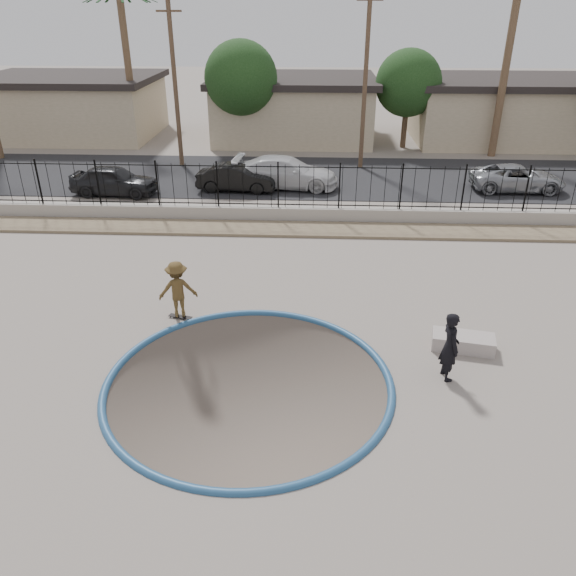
% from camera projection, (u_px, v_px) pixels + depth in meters
% --- Properties ---
extents(ground, '(120.00, 120.00, 2.20)m').
position_uv_depth(ground, '(281.00, 230.00, 25.62)').
color(ground, slate).
rests_on(ground, ground).
extents(bowl_pit, '(6.84, 6.84, 1.80)m').
position_uv_depth(bowl_pit, '(249.00, 383.00, 13.57)').
color(bowl_pit, brown).
rests_on(bowl_pit, ground).
extents(coping_ring, '(7.04, 7.04, 0.20)m').
position_uv_depth(coping_ring, '(249.00, 383.00, 13.57)').
color(coping_ring, navy).
rests_on(coping_ring, ground).
extents(rock_strip, '(42.00, 1.60, 0.11)m').
position_uv_depth(rock_strip, '(277.00, 229.00, 22.61)').
color(rock_strip, '#877558').
rests_on(rock_strip, ground).
extents(retaining_wall, '(42.00, 0.45, 0.60)m').
position_uv_depth(retaining_wall, '(278.00, 214.00, 23.47)').
color(retaining_wall, gray).
rests_on(retaining_wall, ground).
extents(fence, '(40.00, 0.04, 1.80)m').
position_uv_depth(fence, '(278.00, 186.00, 22.93)').
color(fence, black).
rests_on(fence, retaining_wall).
extents(street, '(90.00, 8.00, 0.04)m').
position_uv_depth(street, '(286.00, 176.00, 29.56)').
color(street, black).
rests_on(street, ground).
extents(house_west, '(11.60, 8.60, 3.90)m').
position_uv_depth(house_west, '(71.00, 105.00, 37.76)').
color(house_west, tan).
rests_on(house_west, ground).
extents(house_center, '(10.60, 8.60, 3.90)m').
position_uv_depth(house_center, '(294.00, 107.00, 37.11)').
color(house_center, tan).
rests_on(house_center, ground).
extents(house_east, '(12.60, 8.60, 3.90)m').
position_uv_depth(house_east, '(508.00, 109.00, 36.51)').
color(house_east, tan).
rests_on(house_east, ground).
extents(palm_mid, '(2.30, 2.30, 9.30)m').
position_uv_depth(palm_mid, '(124.00, 30.00, 33.17)').
color(palm_mid, brown).
rests_on(palm_mid, ground).
extents(palm_right, '(2.30, 2.30, 10.30)m').
position_uv_depth(palm_right, '(514.00, 20.00, 30.15)').
color(palm_right, brown).
rests_on(palm_right, ground).
extents(utility_pole_left, '(1.70, 0.24, 9.00)m').
position_uv_depth(utility_pole_left, '(174.00, 77.00, 29.46)').
color(utility_pole_left, '#473323').
rests_on(utility_pole_left, ground).
extents(utility_pole_mid, '(1.70, 0.24, 9.50)m').
position_uv_depth(utility_pole_mid, '(366.00, 73.00, 28.91)').
color(utility_pole_mid, '#473323').
rests_on(utility_pole_mid, ground).
extents(street_tree_left, '(4.32, 4.32, 6.36)m').
position_uv_depth(street_tree_left, '(241.00, 78.00, 33.12)').
color(street_tree_left, '#473323').
rests_on(street_tree_left, ground).
extents(street_tree_mid, '(3.96, 3.96, 5.83)m').
position_uv_depth(street_tree_mid, '(408.00, 83.00, 33.74)').
color(street_tree_mid, '#473323').
rests_on(street_tree_mid, ground).
extents(skater, '(1.21, 0.86, 1.69)m').
position_uv_depth(skater, '(178.00, 292.00, 15.97)').
color(skater, brown).
rests_on(skater, ground).
extents(skateboard, '(0.73, 0.35, 0.06)m').
position_uv_depth(skateboard, '(180.00, 317.00, 16.33)').
color(skateboard, black).
rests_on(skateboard, ground).
extents(videographer, '(0.54, 0.72, 1.78)m').
position_uv_depth(videographer, '(450.00, 346.00, 13.39)').
color(videographer, black).
rests_on(videographer, ground).
extents(concrete_ledge, '(1.70, 0.99, 0.40)m').
position_uv_depth(concrete_ledge, '(463.00, 342.00, 14.84)').
color(concrete_ledge, '#A39791').
rests_on(concrete_ledge, ground).
extents(car_a, '(4.12, 1.89, 1.37)m').
position_uv_depth(car_a, '(114.00, 180.00, 26.41)').
color(car_a, black).
rests_on(car_a, street).
extents(car_b, '(3.86, 1.56, 1.25)m').
position_uv_depth(car_b, '(237.00, 178.00, 26.97)').
color(car_b, black).
rests_on(car_b, street).
extents(car_c, '(5.24, 2.52, 1.47)m').
position_uv_depth(car_c, '(286.00, 172.00, 27.43)').
color(car_c, silver).
rests_on(car_c, street).
extents(car_d, '(4.41, 2.05, 1.22)m').
position_uv_depth(car_d, '(517.00, 178.00, 27.01)').
color(car_d, '#94969C').
rests_on(car_d, street).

